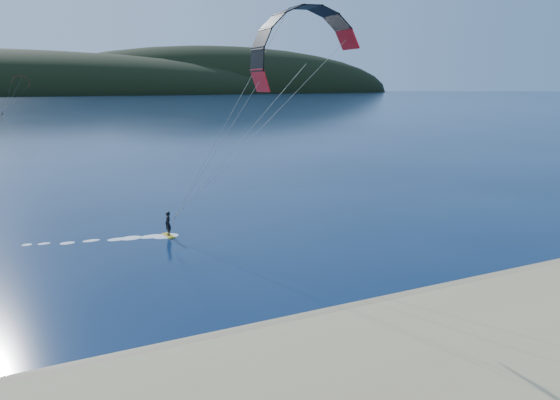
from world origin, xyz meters
TOP-DOWN VIEW (x-y plane):
  - ground at (0.00, 0.00)m, footprint 1800.00×1800.00m
  - wet_sand at (0.00, 4.50)m, footprint 220.00×2.50m
  - headland at (0.63, 745.28)m, footprint 1200.00×310.00m
  - kitesurfer_near at (8.35, 17.02)m, footprint 23.81×8.60m
  - kitesurfer_far at (-12.01, 195.50)m, footprint 10.83×8.22m

SIDE VIEW (x-z plane):
  - ground at x=0.00m, z-range 0.00..0.00m
  - headland at x=0.63m, z-range -70.00..70.00m
  - wet_sand at x=0.00m, z-range 0.00..0.10m
  - kitesurfer_far at x=-12.01m, z-range 4.23..19.22m
  - kitesurfer_near at x=8.35m, z-range 3.99..20.71m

